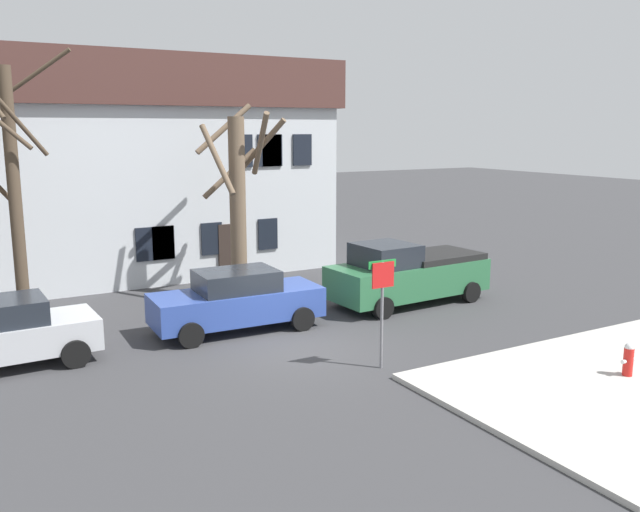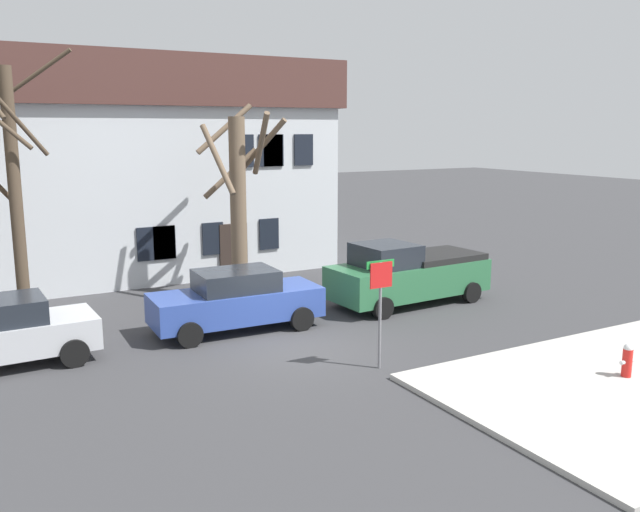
# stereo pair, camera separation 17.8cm
# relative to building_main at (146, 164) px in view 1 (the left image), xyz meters

# --- Properties ---
(ground_plane) EXTENTS (120.00, 120.00, 0.00)m
(ground_plane) POSITION_rel_building_main_xyz_m (0.27, -12.99, -4.18)
(ground_plane) COLOR #38383A
(building_main) EXTENTS (13.50, 9.43, 8.23)m
(building_main) POSITION_rel_building_main_xyz_m (0.00, 0.00, 0.00)
(building_main) COLOR silver
(building_main) RESTS_ON ground_plane
(tree_bare_mid) EXTENTS (3.34, 3.35, 8.01)m
(tree_bare_mid) POSITION_rel_building_main_xyz_m (-5.72, -7.60, -0.12)
(tree_bare_mid) COLOR #4C3D2D
(tree_bare_mid) RESTS_ON ground_plane
(tree_bare_far) EXTENTS (2.76, 2.73, 6.45)m
(tree_bare_far) POSITION_rel_building_main_xyz_m (1.02, -7.29, -0.79)
(tree_bare_far) COLOR brown
(tree_bare_far) RESTS_ON ground_plane
(car_silver_sedan) EXTENTS (4.33, 2.11, 1.67)m
(car_silver_sedan) POSITION_rel_building_main_xyz_m (-6.51, -10.77, -3.35)
(car_silver_sedan) COLOR #B7BABF
(car_silver_sedan) RESTS_ON ground_plane
(car_blue_sedan) EXTENTS (4.82, 2.11, 1.73)m
(car_blue_sedan) POSITION_rel_building_main_xyz_m (-0.51, -10.73, -3.31)
(car_blue_sedan) COLOR #2D4799
(car_blue_sedan) RESTS_ON ground_plane
(pickup_truck_green) EXTENTS (5.47, 2.49, 2.05)m
(pickup_truck_green) POSITION_rel_building_main_xyz_m (5.44, -10.72, -3.19)
(pickup_truck_green) COLOR #2D6B42
(pickup_truck_green) RESTS_ON ground_plane
(fire_hydrant) EXTENTS (0.42, 0.22, 0.77)m
(fire_hydrant) POSITION_rel_building_main_xyz_m (5.68, -18.66, -3.66)
(fire_hydrant) COLOR red
(fire_hydrant) RESTS_ON sidewalk_slab
(street_sign_pole) EXTENTS (0.76, 0.07, 2.62)m
(street_sign_pole) POSITION_rel_building_main_xyz_m (1.29, -15.25, -2.34)
(street_sign_pole) COLOR slate
(street_sign_pole) RESTS_ON ground_plane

